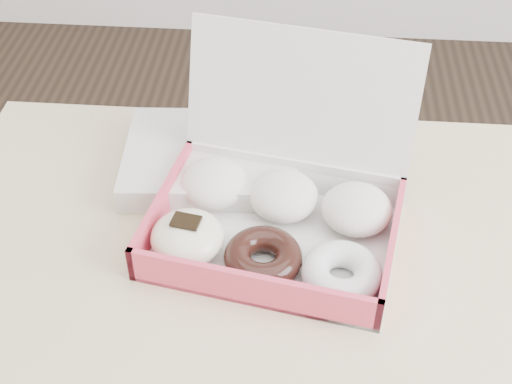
{
  "coord_description": "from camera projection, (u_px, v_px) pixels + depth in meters",
  "views": [
    {
      "loc": [
        -0.13,
        -0.5,
        1.39
      ],
      "look_at": [
        -0.19,
        0.15,
        0.81
      ],
      "focal_mm": 50.0,
      "sensor_mm": 36.0,
      "label": 1
    }
  ],
  "objects": [
    {
      "name": "newspapers",
      "position": [
        211.0,
        159.0,
        0.98
      ],
      "size": [
        0.25,
        0.2,
        0.04
      ],
      "primitive_type": "cube",
      "rotation": [
        0.0,
        0.0,
        0.06
      ],
      "color": "white",
      "rests_on": "table"
    },
    {
      "name": "table",
      "position": [
        404.0,
        373.0,
        0.84
      ],
      "size": [
        1.2,
        0.8,
        0.75
      ],
      "color": "#CFBA88",
      "rests_on": "ground"
    },
    {
      "name": "donut_box",
      "position": [
        275.0,
        211.0,
        0.88
      ],
      "size": [
        0.34,
        0.32,
        0.21
      ],
      "rotation": [
        0.0,
        0.0,
        -0.19
      ],
      "color": "silver",
      "rests_on": "table"
    }
  ]
}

